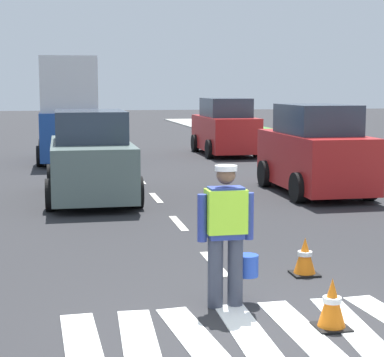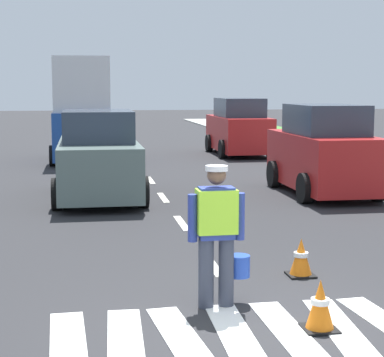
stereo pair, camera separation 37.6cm
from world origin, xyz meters
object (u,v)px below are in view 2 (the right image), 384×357
Objects in this scene: delivery_truck at (82,115)px; car_parked_curbside at (323,153)px; car_parked_far at (239,128)px; road_worker at (218,229)px; car_oncoming_lead at (98,158)px; traffic_cone_near at (301,258)px; traffic_cone_far at (320,305)px.

delivery_truck is 9.97m from car_parked_curbside.
road_worker is at bearing -103.87° from car_parked_far.
car_parked_far is (4.33, 17.52, 0.07)m from road_worker.
delivery_truck is 1.15× the size of car_parked_curbside.
traffic_cone_near is at bearing -69.79° from car_oncoming_lead.
car_parked_far is at bearing 14.34° from delivery_truck.
traffic_cone_near is 0.94× the size of traffic_cone_far.
traffic_cone_near is 7.44m from car_oncoming_lead.
car_oncoming_lead is at bearing -87.44° from delivery_truck.
traffic_cone_far is 0.12× the size of delivery_truck.
road_worker is 1.87m from traffic_cone_near.
traffic_cone_near is 16.72m from car_parked_far.
delivery_truck is (-1.55, 16.02, 0.68)m from road_worker.
road_worker is at bearing -84.48° from delivery_truck.
traffic_cone_near is 0.12× the size of car_oncoming_lead.
car_oncoming_lead is (-2.56, 6.95, 0.69)m from traffic_cone_near.
road_worker is 18.05m from car_parked_far.
traffic_cone_far reaches higher than traffic_cone_near.
road_worker is 1.47m from traffic_cone_far.
car_parked_curbside reaches higher than car_parked_far.
car_oncoming_lead reaches higher than traffic_cone_far.
traffic_cone_far is at bearing -100.48° from car_parked_far.
car_parked_far is 1.00× the size of car_oncoming_lead.
delivery_truck is at bearing 92.56° from car_oncoming_lead.
car_oncoming_lead reaches higher than road_worker.
delivery_truck reaches higher than traffic_cone_near.
car_oncoming_lead is (-5.52, -9.49, -0.05)m from car_parked_far.
traffic_cone_far is 9.25m from car_oncoming_lead.
delivery_truck is 1.07× the size of car_oncoming_lead.
car_parked_far reaches higher than road_worker.
road_worker is 3.01× the size of traffic_cone_far.
traffic_cone_near is 7.38m from car_parked_curbside.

